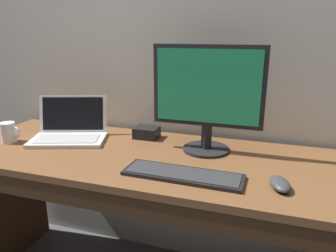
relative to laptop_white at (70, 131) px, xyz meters
The scene contains 7 objects.
desk 0.53m from the laptop_white, 10.79° to the right, with size 1.81×0.65×0.77m.
laptop_white is the anchor object (origin of this frame).
external_monitor 0.72m from the laptop_white, ahead, with size 0.49×0.21×0.47m.
wired_keyboard 0.70m from the laptop_white, 20.08° to the right, with size 0.46×0.15×0.02m.
computer_mouse 1.03m from the laptop_white, 12.80° to the right, with size 0.06×0.12×0.03m, color #38383D.
external_drive_box 0.39m from the laptop_white, 21.27° to the left, with size 0.12×0.10×0.06m, color black.
coffee_mug 0.29m from the laptop_white, 152.78° to the right, with size 0.11×0.07×0.10m.
Camera 1 is at (0.50, -1.22, 1.30)m, focal length 33.96 mm.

